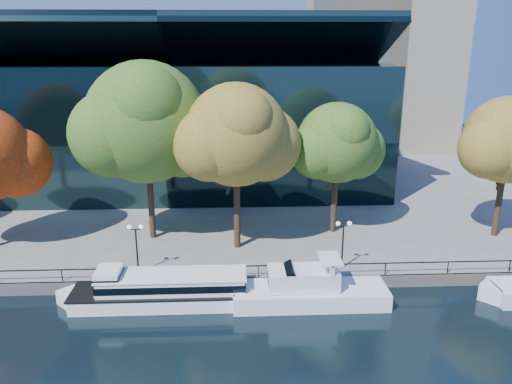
{
  "coord_description": "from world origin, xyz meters",
  "views": [
    {
      "loc": [
        3.19,
        -31.82,
        18.77
      ],
      "look_at": [
        5.05,
        8.0,
        6.46
      ],
      "focal_mm": 35.0,
      "sensor_mm": 36.0,
      "label": 1
    }
  ],
  "objects_px": {
    "cruiser_near": "(303,290)",
    "lamp_2": "(343,234)",
    "tree_4": "(339,145)",
    "tour_boat": "(161,289)",
    "lamp_1": "(136,237)",
    "tree_5": "(510,142)",
    "tree_2": "(148,125)",
    "tree_3": "(238,137)"
  },
  "relations": [
    {
      "from": "tree_4",
      "to": "lamp_2",
      "type": "distance_m",
      "value": 9.8
    },
    {
      "from": "tree_3",
      "to": "tree_5",
      "type": "xyz_separation_m",
      "value": [
        24.22,
        1.63,
        -0.95
      ]
    },
    {
      "from": "lamp_1",
      "to": "tour_boat",
      "type": "bearing_deg",
      "value": -55.13
    },
    {
      "from": "lamp_1",
      "to": "lamp_2",
      "type": "height_order",
      "value": "same"
    },
    {
      "from": "cruiser_near",
      "to": "tree_4",
      "type": "bearing_deg",
      "value": 68.56
    },
    {
      "from": "tree_3",
      "to": "lamp_1",
      "type": "relative_size",
      "value": 3.58
    },
    {
      "from": "tour_boat",
      "to": "tree_5",
      "type": "xyz_separation_m",
      "value": [
        30.08,
        9.51,
        8.73
      ]
    },
    {
      "from": "lamp_2",
      "to": "tree_5",
      "type": "bearing_deg",
      "value": 21.44
    },
    {
      "from": "tour_boat",
      "to": "tree_4",
      "type": "distance_m",
      "value": 20.52
    },
    {
      "from": "tree_3",
      "to": "tree_4",
      "type": "distance_m",
      "value": 9.88
    },
    {
      "from": "lamp_2",
      "to": "tree_4",
      "type": "bearing_deg",
      "value": 82.8
    },
    {
      "from": "cruiser_near",
      "to": "tree_5",
      "type": "relative_size",
      "value": 0.96
    },
    {
      "from": "tree_2",
      "to": "lamp_2",
      "type": "relative_size",
      "value": 3.99
    },
    {
      "from": "tour_boat",
      "to": "tree_3",
      "type": "relative_size",
      "value": 1.04
    },
    {
      "from": "tree_2",
      "to": "tree_5",
      "type": "distance_m",
      "value": 32.07
    },
    {
      "from": "cruiser_near",
      "to": "tree_3",
      "type": "distance_m",
      "value": 13.66
    },
    {
      "from": "tree_3",
      "to": "tour_boat",
      "type": "bearing_deg",
      "value": -126.61
    },
    {
      "from": "cruiser_near",
      "to": "tree_3",
      "type": "height_order",
      "value": "tree_3"
    },
    {
      "from": "cruiser_near",
      "to": "tree_3",
      "type": "relative_size",
      "value": 0.87
    },
    {
      "from": "tree_3",
      "to": "tree_4",
      "type": "height_order",
      "value": "tree_3"
    },
    {
      "from": "tour_boat",
      "to": "cruiser_near",
      "type": "height_order",
      "value": "cruiser_near"
    },
    {
      "from": "tree_2",
      "to": "tree_3",
      "type": "relative_size",
      "value": 1.12
    },
    {
      "from": "tour_boat",
      "to": "lamp_1",
      "type": "relative_size",
      "value": 3.73
    },
    {
      "from": "tree_5",
      "to": "tree_3",
      "type": "bearing_deg",
      "value": -176.16
    },
    {
      "from": "tree_2",
      "to": "tree_3",
      "type": "height_order",
      "value": "tree_2"
    },
    {
      "from": "tour_boat",
      "to": "tree_3",
      "type": "bearing_deg",
      "value": 53.39
    },
    {
      "from": "tree_5",
      "to": "lamp_1",
      "type": "bearing_deg",
      "value": -168.96
    },
    {
      "from": "cruiser_near",
      "to": "tree_2",
      "type": "distance_m",
      "value": 19.54
    },
    {
      "from": "tree_4",
      "to": "tree_2",
      "type": "bearing_deg",
      "value": -177.37
    },
    {
      "from": "cruiser_near",
      "to": "tree_2",
      "type": "xyz_separation_m",
      "value": [
        -12.36,
        10.98,
        10.41
      ]
    },
    {
      "from": "tree_5",
      "to": "lamp_1",
      "type": "relative_size",
      "value": 3.23
    },
    {
      "from": "tour_boat",
      "to": "lamp_2",
      "type": "relative_size",
      "value": 3.73
    },
    {
      "from": "tree_2",
      "to": "tree_4",
      "type": "xyz_separation_m",
      "value": [
        16.98,
        0.78,
        -2.06
      ]
    },
    {
      "from": "tour_boat",
      "to": "cruiser_near",
      "type": "bearing_deg",
      "value": -2.8
    },
    {
      "from": "tour_boat",
      "to": "tree_5",
      "type": "distance_m",
      "value": 32.73
    },
    {
      "from": "cruiser_near",
      "to": "lamp_2",
      "type": "xyz_separation_m",
      "value": [
        3.6,
        3.72,
        2.85
      ]
    },
    {
      "from": "tree_2",
      "to": "tree_4",
      "type": "relative_size",
      "value": 1.3
    },
    {
      "from": "cruiser_near",
      "to": "lamp_2",
      "type": "bearing_deg",
      "value": 45.89
    },
    {
      "from": "tour_boat",
      "to": "lamp_2",
      "type": "distance_m",
      "value": 14.65
    },
    {
      "from": "tree_5",
      "to": "lamp_2",
      "type": "relative_size",
      "value": 3.23
    },
    {
      "from": "tree_3",
      "to": "lamp_1",
      "type": "height_order",
      "value": "tree_3"
    },
    {
      "from": "tree_2",
      "to": "tree_5",
      "type": "height_order",
      "value": "tree_2"
    }
  ]
}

